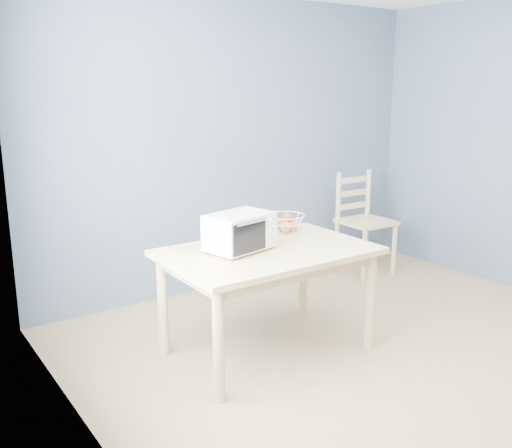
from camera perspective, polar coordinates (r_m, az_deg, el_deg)
room at (r=3.57m, az=18.28°, el=4.52°), size 4.01×4.51×2.61m
dining_table at (r=3.88m, az=1.21°, el=-3.95°), size 1.40×0.90×0.75m
toaster_oven at (r=3.77m, az=-1.83°, el=-0.79°), size 0.49×0.40×0.26m
fruit_basket at (r=4.29m, az=2.97°, el=0.12°), size 0.32×0.32×0.15m
dining_chair at (r=5.78m, az=10.64°, el=0.08°), size 0.48×0.48×1.00m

